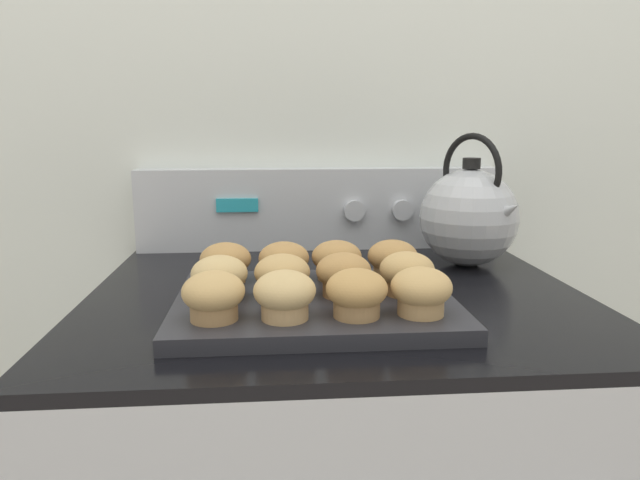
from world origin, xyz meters
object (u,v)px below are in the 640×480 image
object	(u,v)px
muffin_r2_c2	(339,260)
muffin_r1_c1	(282,276)
muffin_pan	(315,304)
muffin_r0_c0	(214,296)
muffin_r2_c3	(393,259)
muffin_r2_c0	(226,262)
muffin_r2_c1	(284,261)
muffin_r1_c3	(407,273)
tea_kettle	(469,216)
muffin_r0_c1	(285,295)
muffin_r0_c2	(357,293)
muffin_r1_c0	(219,277)
muffin_r1_c2	(346,274)
muffin_r0_c3	(421,291)

from	to	relation	value
muffin_r2_c2	muffin_r1_c1	bearing A→B (deg)	-135.48
muffin_pan	muffin_r0_c0	size ratio (longest dim) A/B	4.98
muffin_r2_c3	muffin_r2_c0	bearing A→B (deg)	179.89
muffin_r2_c1	muffin_r1_c1	bearing A→B (deg)	-92.79
muffin_r2_c0	muffin_r2_c3	xyz separation A→B (m)	(0.27, -0.00, 0.00)
muffin_r0_c0	muffin_r2_c1	size ratio (longest dim) A/B	1.00
muffin_r1_c3	tea_kettle	distance (m)	0.31
muffin_pan	muffin_r0_c1	distance (m)	0.11
muffin_r0_c0	muffin_r0_c2	world-z (taller)	same
muffin_pan	muffin_r1_c0	xyz separation A→B (m)	(-0.14, 0.00, 0.04)
muffin_r1_c1	tea_kettle	size ratio (longest dim) A/B	0.32
muffin_r0_c1	muffin_r1_c0	world-z (taller)	same
muffin_r1_c0	tea_kettle	xyz separation A→B (m)	(0.45, 0.25, 0.04)
muffin_r1_c2	tea_kettle	distance (m)	0.37
muffin_r0_c3	muffin_r0_c0	bearing A→B (deg)	179.66
muffin_r2_c0	muffin_r0_c0	bearing A→B (deg)	-90.41
muffin_pan	muffin_r0_c3	distance (m)	0.17
muffin_r0_c3	muffin_r1_c2	xyz separation A→B (m)	(-0.09, 0.09, 0.00)
muffin_r0_c2	muffin_r2_c3	xyz separation A→B (m)	(0.08, 0.18, 0.00)
muffin_r1_c1	muffin_r2_c1	xyz separation A→B (m)	(0.00, 0.09, 0.00)
muffin_r0_c0	muffin_r2_c2	distance (m)	0.25
muffin_r0_c2	muffin_r1_c0	world-z (taller)	same
muffin_r0_c0	muffin_r0_c3	world-z (taller)	same
muffin_r2_c0	tea_kettle	bearing A→B (deg)	19.92
muffin_r1_c2	muffin_r2_c0	size ratio (longest dim) A/B	1.00
muffin_r1_c1	muffin_r1_c3	world-z (taller)	same
muffin_r1_c0	muffin_r2_c2	size ratio (longest dim) A/B	1.00
muffin_r1_c2	muffin_r2_c0	world-z (taller)	same
muffin_r0_c0	muffin_r1_c3	distance (m)	0.28
muffin_r0_c0	muffin_r1_c3	xyz separation A→B (m)	(0.27, 0.09, 0.00)
muffin_r2_c0	muffin_r2_c3	distance (m)	0.27
muffin_r0_c1	muffin_r1_c3	world-z (taller)	same
muffin_r2_c3	muffin_r0_c2	bearing A→B (deg)	-115.24
muffin_r2_c3	tea_kettle	world-z (taller)	tea_kettle
muffin_r0_c3	muffin_r1_c0	xyz separation A→B (m)	(-0.27, 0.09, 0.00)
muffin_r1_c0	muffin_r2_c0	distance (m)	0.09
muffin_r1_c0	muffin_r1_c1	distance (m)	0.09
muffin_r1_c0	tea_kettle	distance (m)	0.52
muffin_r0_c3	muffin_r2_c2	distance (m)	0.20
muffin_pan	muffin_r2_c1	xyz separation A→B (m)	(-0.04, 0.09, 0.04)
muffin_r0_c0	muffin_r0_c1	distance (m)	0.09
muffin_r0_c1	muffin_r0_c3	distance (m)	0.18
muffin_r2_c0	muffin_r2_c1	size ratio (longest dim) A/B	1.00
muffin_pan	muffin_r2_c0	xyz separation A→B (m)	(-0.13, 0.09, 0.04)
muffin_r0_c3	muffin_r1_c2	world-z (taller)	same
muffin_r0_c1	muffin_r2_c1	bearing A→B (deg)	89.12
muffin_r0_c0	muffin_r0_c1	size ratio (longest dim) A/B	1.00
muffin_r2_c1	muffin_r1_c2	bearing A→B (deg)	-44.45
muffin_r0_c0	muffin_r2_c0	size ratio (longest dim) A/B	1.00
muffin_r1_c3	muffin_pan	bearing A→B (deg)	-179.31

